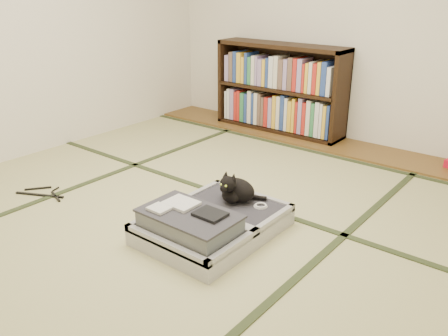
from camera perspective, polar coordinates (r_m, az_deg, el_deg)
The scene contains 8 objects.
floor at distance 3.36m, azimuth -4.42°, elevation -5.50°, with size 4.50×4.50×0.00m, color tan.
wood_strip at distance 4.89m, azimuth 11.70°, elevation 3.10°, with size 4.00×0.50×0.02m, color brown.
tatami_borders at distance 3.69m, azimuth 0.79°, elevation -2.72°, with size 4.00×4.50×0.01m.
bookcase at distance 5.10m, azimuth 6.74°, elevation 9.31°, with size 1.43×0.33×0.92m.
suitcase at distance 3.02m, azimuth -1.79°, elevation -6.69°, with size 0.67×0.90×0.26m.
cat at distance 3.18m, azimuth 1.39°, elevation -2.64°, with size 0.30×0.30×0.24m.
cable_coil at distance 3.15m, azimuth 4.43°, elevation -4.56°, with size 0.09×0.09×0.02m.
hanger at distance 3.89m, azimuth -20.90°, elevation -2.88°, with size 0.40×0.27×0.01m.
Camera 1 is at (2.06, -2.17, 1.53)m, focal length 38.00 mm.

